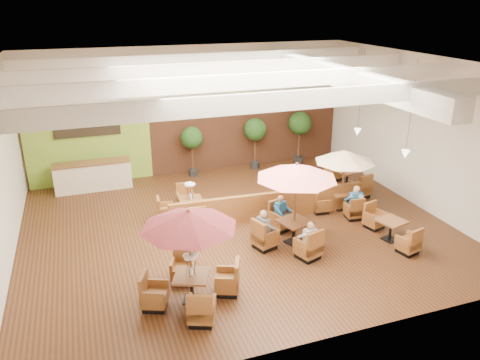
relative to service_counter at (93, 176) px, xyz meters
name	(u,v)px	position (x,y,z in m)	size (l,w,h in m)	color
room	(232,114)	(4.65, -3.88, 3.05)	(14.04, 14.00, 5.52)	#381E0F
service_counter	(93,176)	(0.00, 0.00, 0.00)	(3.00, 0.75, 1.18)	beige
booth_divider	(269,206)	(5.71, -4.85, -0.09)	(7.10, 0.18, 0.98)	brown
table_0	(190,240)	(1.98, -8.64, 1.19)	(2.73, 2.73, 2.62)	brown
table_1	(294,186)	(5.70, -6.75, 1.37)	(2.67, 2.81, 2.72)	brown
table_2	(343,166)	(8.46, -5.00, 1.12)	(2.25, 2.33, 2.35)	brown
table_3	(184,207)	(2.89, -3.83, -0.14)	(1.65, 2.42, 1.48)	brown
table_4	(390,230)	(8.79, -7.59, -0.25)	(0.96, 2.47, 0.88)	brown
table_5	(347,179)	(9.80, -3.26, -0.20)	(1.04, 2.75, 0.99)	brown
topiary_0	(192,140)	(4.19, 0.20, 1.06)	(0.95, 0.95, 2.21)	black
topiary_1	(255,131)	(7.09, 0.20, 1.16)	(1.01, 1.01, 2.34)	black
topiary_2	(300,125)	(9.29, 0.20, 1.25)	(1.06, 1.06, 2.46)	black
diner_0	(309,236)	(5.76, -7.74, 0.16)	(0.40, 0.35, 0.77)	silver
diner_1	(281,209)	(5.76, -5.75, 0.16)	(0.42, 0.40, 0.76)	#266AA7
diner_2	(265,226)	(4.77, -6.75, 0.19)	(0.40, 0.45, 0.85)	slate
diner_3	(355,199)	(8.51, -5.86, 0.18)	(0.40, 0.32, 0.81)	#266AA7
diner_4	(355,199)	(8.51, -5.86, 0.16)	(0.41, 0.36, 0.76)	silver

